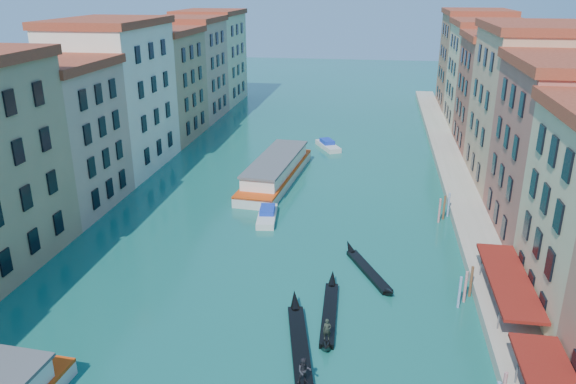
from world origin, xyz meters
name	(u,v)px	position (x,y,z in m)	size (l,w,h in m)	color
left_bank_palazzos	(94,111)	(-26.00, 64.68, 9.71)	(12.80, 128.40, 21.00)	tan
right_bank_palazzos	(540,126)	(30.00, 65.00, 9.75)	(12.80, 128.40, 21.00)	#A44C41
quay	(462,195)	(22.00, 65.00, 0.50)	(4.00, 140.00, 1.00)	#A9A288
mooring_poles_right	(488,374)	(19.10, 28.80, 1.30)	(1.44, 54.24, 3.20)	brown
vaporetto_far	(276,170)	(-2.26, 68.36, 1.49)	(7.01, 22.57, 3.30)	silver
gondola_fore	(329,312)	(7.97, 36.02, 0.40)	(1.45, 11.94, 2.38)	black
gondola_right	(300,346)	(6.24, 30.97, 0.51)	(3.76, 13.25, 2.66)	black
gondola_far	(367,269)	(10.84, 44.02, 0.31)	(5.47, 10.10, 1.54)	black
motorboat_mid	(267,215)	(-0.89, 54.90, 0.51)	(2.68, 6.53, 1.31)	silver
motorboat_far	(328,145)	(3.30, 85.43, 0.53)	(4.78, 6.81, 1.36)	silver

